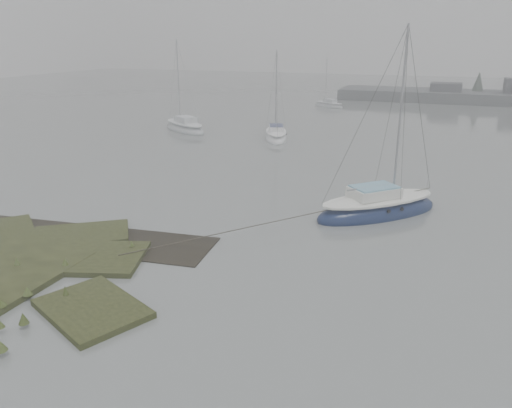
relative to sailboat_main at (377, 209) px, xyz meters
The scene contains 5 objects.
ground 19.58m from the sailboat_main, 113.12° to the left, with size 160.00×160.00×0.00m, color slate.
sailboat_main is the anchor object (origin of this frame).
sailboat_white 19.72m from the sailboat_main, 123.04° to the left, with size 3.69×5.84×7.84m.
sailboat_far_a 26.30m from the sailboat_main, 139.24° to the left, with size 6.28×5.11×8.74m.
sailboat_far_c 39.98m from the sailboat_main, 106.16° to the left, with size 4.65×3.58×6.38m.
Camera 1 is at (10.27, -11.68, 8.25)m, focal length 35.00 mm.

